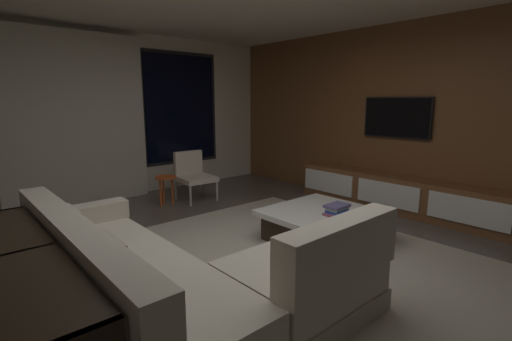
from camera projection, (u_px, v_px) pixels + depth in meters
floor at (258, 270)px, 3.50m from camera, size 9.20×9.20×0.00m
back_wall_with_window at (105, 116)px, 5.87m from camera, size 6.60×0.30×2.70m
media_wall at (417, 118)px, 5.24m from camera, size 0.12×7.80×2.70m
area_rug at (291, 262)px, 3.65m from camera, size 3.20×3.80×0.01m
sectional_couch at (174, 281)px, 2.68m from camera, size 1.98×2.50×0.82m
coffee_table at (323, 226)px, 4.17m from camera, size 1.16×1.16×0.36m
book_stack_on_coffee_table at (337, 209)px, 4.00m from camera, size 0.28×0.19×0.12m
accent_chair_near_window at (193, 173)px, 5.93m from camera, size 0.57×0.59×0.78m
side_stool at (166, 182)px, 5.57m from camera, size 0.32×0.32×0.46m
media_console at (398, 195)px, 5.29m from camera, size 0.46×3.10×0.52m
mounted_tv at (397, 117)px, 5.35m from camera, size 0.05×1.02×0.59m
console_table_behind_couch at (25, 302)px, 2.16m from camera, size 0.40×2.10×0.74m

